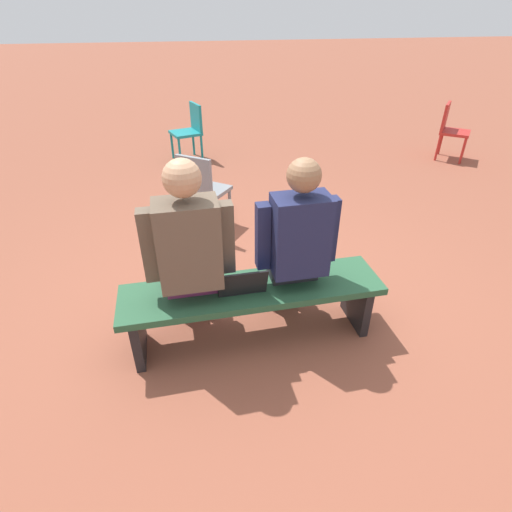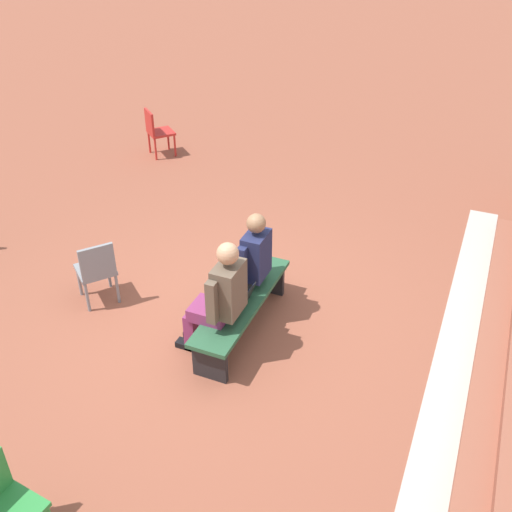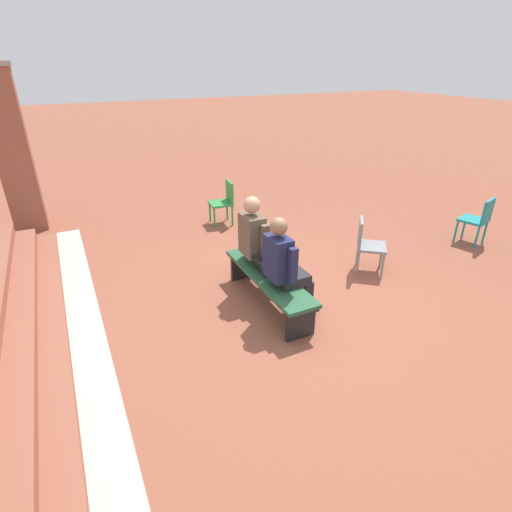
{
  "view_description": "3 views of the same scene",
  "coord_description": "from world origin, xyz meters",
  "px_view_note": "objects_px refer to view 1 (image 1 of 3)",
  "views": [
    {
      "loc": [
        0.5,
        2.41,
        2.08
      ],
      "look_at": [
        0.06,
        0.37,
        0.77
      ],
      "focal_mm": 28.0,
      "sensor_mm": 36.0,
      "label": 1
    },
    {
      "loc": [
        4.77,
        2.41,
        4.4
      ],
      "look_at": [
        -0.51,
        0.18,
        0.64
      ],
      "focal_mm": 42.0,
      "sensor_mm": 36.0,
      "label": 2
    },
    {
      "loc": [
        -3.93,
        2.41,
        2.97
      ],
      "look_at": [
        -0.03,
        0.48,
        0.81
      ],
      "focal_mm": 28.0,
      "sensor_mm": 36.0,
      "label": 3
    }
  ],
  "objects_px": {
    "person_student": "(294,244)",
    "laptop": "(241,283)",
    "plastic_chair_by_pillar": "(451,128)",
    "plastic_chair_near_bench_right": "(190,128)",
    "plastic_chair_far_right": "(202,188)",
    "person_adult": "(189,253)",
    "bench": "(253,298)"
  },
  "relations": [
    {
      "from": "bench",
      "to": "person_adult",
      "type": "distance_m",
      "value": 0.56
    },
    {
      "from": "person_adult",
      "to": "plastic_chair_by_pillar",
      "type": "xyz_separation_m",
      "value": [
        -4.26,
        -3.3,
        -0.26
      ]
    },
    {
      "from": "person_student",
      "to": "plastic_chair_far_right",
      "type": "bearing_deg",
      "value": -74.38
    },
    {
      "from": "bench",
      "to": "laptop",
      "type": "height_order",
      "value": "laptop"
    },
    {
      "from": "plastic_chair_by_pillar",
      "to": "plastic_chair_near_bench_right",
      "type": "distance_m",
      "value": 4.05
    },
    {
      "from": "bench",
      "to": "plastic_chair_by_pillar",
      "type": "height_order",
      "value": "plastic_chair_by_pillar"
    },
    {
      "from": "person_adult",
      "to": "plastic_chair_near_bench_right",
      "type": "height_order",
      "value": "person_adult"
    },
    {
      "from": "plastic_chair_far_right",
      "to": "plastic_chair_by_pillar",
      "type": "height_order",
      "value": "same"
    },
    {
      "from": "person_adult",
      "to": "plastic_chair_near_bench_right",
      "type": "bearing_deg",
      "value": -94.0
    },
    {
      "from": "plastic_chair_near_bench_right",
      "to": "plastic_chair_far_right",
      "type": "bearing_deg",
      "value": 88.58
    },
    {
      "from": "laptop",
      "to": "plastic_chair_near_bench_right",
      "type": "distance_m",
      "value": 4.21
    },
    {
      "from": "person_adult",
      "to": "plastic_chair_far_right",
      "type": "relative_size",
      "value": 1.66
    },
    {
      "from": "person_adult",
      "to": "plastic_chair_far_right",
      "type": "bearing_deg",
      "value": -97.66
    },
    {
      "from": "laptop",
      "to": "person_student",
      "type": "bearing_deg",
      "value": -168.31
    },
    {
      "from": "bench",
      "to": "laptop",
      "type": "distance_m",
      "value": 0.17
    },
    {
      "from": "plastic_chair_far_right",
      "to": "plastic_chair_by_pillar",
      "type": "relative_size",
      "value": 1.0
    },
    {
      "from": "bench",
      "to": "plastic_chair_near_bench_right",
      "type": "distance_m",
      "value": 4.2
    },
    {
      "from": "bench",
      "to": "plastic_chair_by_pillar",
      "type": "bearing_deg",
      "value": -138.83
    },
    {
      "from": "person_student",
      "to": "laptop",
      "type": "bearing_deg",
      "value": 11.69
    },
    {
      "from": "plastic_chair_far_right",
      "to": "plastic_chair_near_bench_right",
      "type": "distance_m",
      "value": 2.43
    },
    {
      "from": "bench",
      "to": "person_student",
      "type": "xyz_separation_m",
      "value": [
        -0.3,
        -0.07,
        0.36
      ]
    },
    {
      "from": "plastic_chair_far_right",
      "to": "plastic_chair_by_pillar",
      "type": "bearing_deg",
      "value": -158.28
    },
    {
      "from": "plastic_chair_near_bench_right",
      "to": "plastic_chair_by_pillar",
      "type": "bearing_deg",
      "value": 168.26
    },
    {
      "from": "person_adult",
      "to": "laptop",
      "type": "distance_m",
      "value": 0.41
    },
    {
      "from": "person_student",
      "to": "laptop",
      "type": "relative_size",
      "value": 4.21
    },
    {
      "from": "plastic_chair_by_pillar",
      "to": "plastic_chair_near_bench_right",
      "type": "relative_size",
      "value": 1.0
    },
    {
      "from": "person_adult",
      "to": "plastic_chair_near_bench_right",
      "type": "relative_size",
      "value": 1.66
    },
    {
      "from": "laptop",
      "to": "plastic_chair_far_right",
      "type": "bearing_deg",
      "value": -87.08
    },
    {
      "from": "person_student",
      "to": "person_adult",
      "type": "relative_size",
      "value": 0.97
    },
    {
      "from": "person_student",
      "to": "plastic_chair_by_pillar",
      "type": "bearing_deg",
      "value": -137.08
    },
    {
      "from": "bench",
      "to": "person_student",
      "type": "relative_size",
      "value": 1.34
    },
    {
      "from": "plastic_chair_by_pillar",
      "to": "person_adult",
      "type": "bearing_deg",
      "value": 37.8
    }
  ]
}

